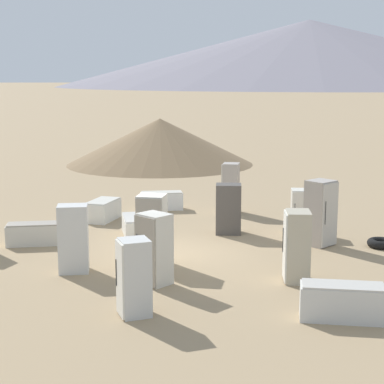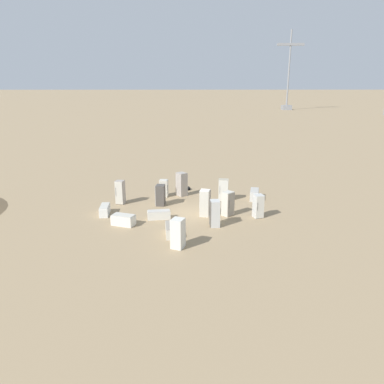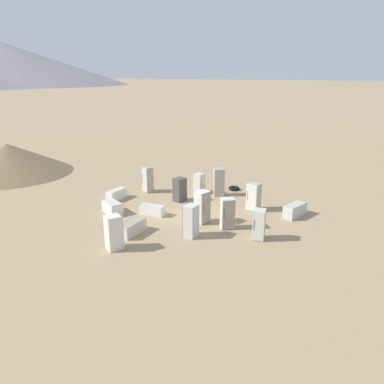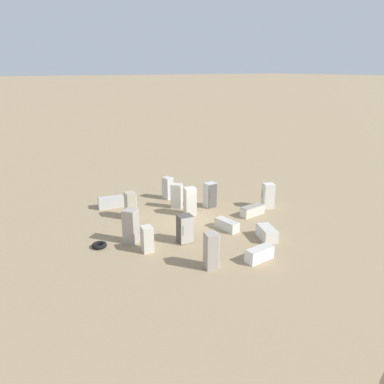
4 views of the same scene
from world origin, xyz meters
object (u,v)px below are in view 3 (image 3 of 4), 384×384
Objects in this scene: discarded_fridge_13 at (259,225)px; discarded_fridge_8 at (112,207)px; discarded_fridge_6 at (152,210)px; discarded_fridge_9 at (227,213)px; discarded_fridge_3 at (202,207)px; scrap_tire at (234,188)px; discarded_fridge_11 at (295,210)px; discarded_fridge_10 at (114,232)px; discarded_fridge_5 at (199,183)px; discarded_fridge_1 at (117,194)px; discarded_fridge_14 at (254,197)px; discarded_fridge_2 at (191,221)px; discarded_fridge_0 at (219,182)px; discarded_fridge_7 at (148,180)px; discarded_fridge_4 at (133,228)px; discarded_fridge_12 at (179,190)px.

discarded_fridge_8 is at bearing -7.80° from discarded_fridge_13.
discarded_fridge_9 is (4.83, 0.63, 0.57)m from discarded_fridge_6.
discarded_fridge_3 is 6.90m from scrap_tire.
discarded_fridge_10 is at bearing 68.92° from discarded_fridge_11.
discarded_fridge_5 is at bearing -52.66° from discarded_fridge_13.
discarded_fridge_5 reaches higher than discarded_fridge_8.
discarded_fridge_1 is 0.91× the size of discarded_fridge_14.
discarded_fridge_2 is at bearing 85.47° from discarded_fridge_14.
discarded_fridge_0 is 1.11× the size of discarded_fridge_2.
scrap_tire is at bearing -70.76° from discarded_fridge_13.
discarded_fridge_0 is 7.15m from discarded_fridge_1.
discarded_fridge_3 is 5.77m from discarded_fridge_8.
discarded_fridge_7 is at bearing -52.93° from discarded_fridge_5.
discarded_fridge_7 reaches higher than discarded_fridge_14.
discarded_fridge_4 is (-2.81, -1.44, -0.55)m from discarded_fridge_2.
discarded_fridge_13 is at bearing 125.46° from discarded_fridge_9.
discarded_fridge_8 is 11.17m from discarded_fridge_11.
discarded_fridge_7 is at bearing 17.52° from discarded_fridge_11.
discarded_fridge_3 is 3.88m from discarded_fridge_14.
discarded_fridge_9 is 3.46m from discarded_fridge_14.
discarded_fridge_1 is 0.87× the size of discarded_fridge_7.
discarded_fridge_3 is at bearing -6.86° from discarded_fridge_1.
discarded_fridge_3 is 1.18× the size of discarded_fridge_12.
discarded_fridge_7 is at bearing -143.01° from scrap_tire.
discarded_fridge_0 is at bearing -16.92° from discarded_fridge_14.
discarded_fridge_4 is 6.71m from discarded_fridge_13.
discarded_fridge_14 is (4.79, -1.20, 0.16)m from discarded_fridge_5.
discarded_fridge_2 is (7.65, -2.37, 0.54)m from discarded_fridge_1.
scrap_tire is (0.95, 10.15, -0.21)m from discarded_fridge_4.
discarded_fridge_3 is at bearing -40.81° from discarded_fridge_9.
discarded_fridge_6 is at bearing -53.91° from discarded_fridge_0.
scrap_tire is (5.80, 6.34, -0.22)m from discarded_fridge_1.
discarded_fridge_4 is (-2.28, -3.43, -0.61)m from discarded_fridge_3.
discarded_fridge_9 is at bearing -4.66° from discarded_fridge_0.
discarded_fridge_14 reaches higher than discarded_fridge_9.
discarded_fridge_0 is at bearing 1.69° from discarded_fridge_11.
discarded_fridge_7 reaches higher than discarded_fridge_8.
discarded_fridge_0 is 1.11× the size of discarded_fridge_14.
discarded_fridge_5 is (-3.68, 6.71, -0.16)m from discarded_fridge_2.
discarded_fridge_2 reaches higher than discarded_fridge_11.
scrap_tire is (-5.52, 2.82, -0.26)m from discarded_fridge_11.
discarded_fridge_2 and discarded_fridge_14 have the same top height.
discarded_fridge_10 is (-2.33, -3.29, -0.01)m from discarded_fridge_2.
discarded_fridge_10 is 12.03m from scrap_tire.
discarded_fridge_7 reaches higher than discarded_fridge_1.
scrap_tire is (1.96, 4.28, -0.68)m from discarded_fridge_12.
discarded_fridge_10 is at bearing 14.61° from discarded_fridge_9.
discarded_fridge_10 is (-0.12, -10.26, -0.11)m from discarded_fridge_0.
discarded_fridge_12 is (2.18, 4.13, 0.45)m from discarded_fridge_8.
discarded_fridge_10 is at bearing -39.15° from discarded_fridge_0.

